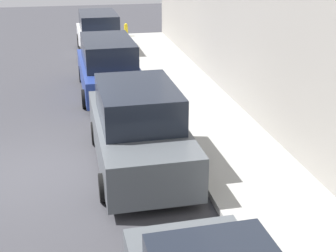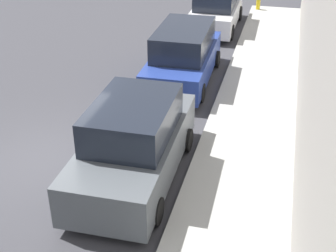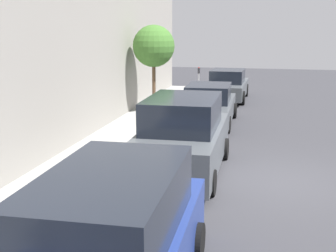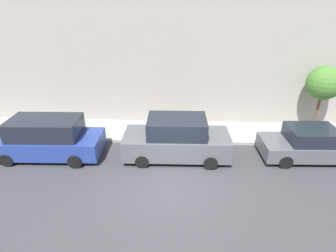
{
  "view_description": "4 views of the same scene",
  "coord_description": "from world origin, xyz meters",
  "px_view_note": "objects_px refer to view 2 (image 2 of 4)",
  "views": [
    {
      "loc": [
        0.93,
        -10.15,
        5.04
      ],
      "look_at": [
        2.97,
        -0.24,
        1.0
      ],
      "focal_mm": 50.0,
      "sensor_mm": 36.0,
      "label": 1
    },
    {
      "loc": [
        5.37,
        -8.89,
        6.54
      ],
      "look_at": [
        2.87,
        0.75,
        1.0
      ],
      "focal_mm": 50.0,
      "sensor_mm": 36.0,
      "label": 2
    },
    {
      "loc": [
        0.12,
        11.29,
        3.78
      ],
      "look_at": [
        2.89,
        -1.1,
        1.0
      ],
      "focal_mm": 50.0,
      "sensor_mm": 36.0,
      "label": 3
    },
    {
      "loc": [
        -8.2,
        -0.18,
        6.69
      ],
      "look_at": [
        3.5,
        0.33,
        1.0
      ],
      "focal_mm": 28.0,
      "sensor_mm": 36.0,
      "label": 4
    }
  ],
  "objects_px": {
    "parked_suv_third": "(134,143)",
    "parked_minivan_fifth": "(216,8)",
    "parked_minivan_fourth": "(184,55)",
    "fire_hydrant": "(258,3)"
  },
  "relations": [
    {
      "from": "fire_hydrant",
      "to": "parked_suv_third",
      "type": "bearing_deg",
      "value": -95.78
    },
    {
      "from": "parked_suv_third",
      "to": "parked_minivan_fifth",
      "type": "relative_size",
      "value": 0.98
    },
    {
      "from": "fire_hydrant",
      "to": "parked_minivan_fourth",
      "type": "bearing_deg",
      "value": -100.42
    },
    {
      "from": "parked_suv_third",
      "to": "parked_minivan_fourth",
      "type": "distance_m",
      "value": 5.94
    },
    {
      "from": "parked_suv_third",
      "to": "parked_minivan_fourth",
      "type": "relative_size",
      "value": 0.98
    },
    {
      "from": "parked_minivan_fourth",
      "to": "fire_hydrant",
      "type": "xyz_separation_m",
      "value": [
        1.75,
        9.49,
        -0.43
      ]
    },
    {
      "from": "parked_minivan_fourth",
      "to": "parked_minivan_fifth",
      "type": "distance_m",
      "value": 6.29
    },
    {
      "from": "parked_minivan_fifth",
      "to": "fire_hydrant",
      "type": "xyz_separation_m",
      "value": [
        1.65,
        3.2,
        -0.43
      ]
    },
    {
      "from": "parked_suv_third",
      "to": "parked_minivan_fifth",
      "type": "height_order",
      "value": "parked_suv_third"
    },
    {
      "from": "parked_minivan_fifth",
      "to": "fire_hydrant",
      "type": "bearing_deg",
      "value": 62.7
    }
  ]
}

